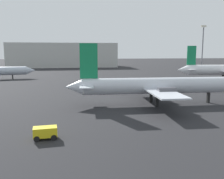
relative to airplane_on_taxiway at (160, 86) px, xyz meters
name	(u,v)px	position (x,y,z in m)	size (l,w,h in m)	color
airplane_on_taxiway	(160,86)	(0.00, 0.00, 0.00)	(32.84, 20.74, 10.31)	silver
baggage_cart	(45,132)	(-17.61, -14.88, -2.47)	(2.51, 1.58, 1.30)	gold
light_mast_right	(203,46)	(44.25, 66.79, 8.37)	(2.40, 0.50, 20.65)	slate
terminal_building	(64,55)	(-19.57, 110.35, 3.62)	(60.65, 22.98, 13.69)	#B7B7B2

